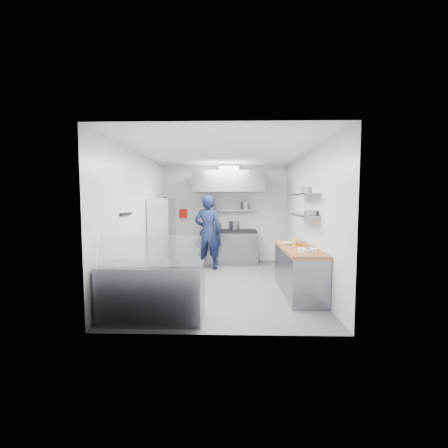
{
  "coord_description": "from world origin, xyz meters",
  "views": [
    {
      "loc": [
        0.18,
        -6.37,
        1.79
      ],
      "look_at": [
        0.0,
        0.6,
        1.25
      ],
      "focal_mm": 24.0,
      "sensor_mm": 36.0,
      "label": 1
    }
  ],
  "objects_px": {
    "chef": "(208,232)",
    "wire_rack": "(162,236)",
    "gas_range": "(229,248)",
    "display_case": "(153,292)"
  },
  "relations": [
    {
      "from": "gas_range",
      "to": "wire_rack",
      "type": "bearing_deg",
      "value": -143.72
    },
    {
      "from": "wire_rack",
      "to": "chef",
      "type": "bearing_deg",
      "value": 23.99
    },
    {
      "from": "gas_range",
      "to": "chef",
      "type": "bearing_deg",
      "value": -127.25
    },
    {
      "from": "display_case",
      "to": "chef",
      "type": "bearing_deg",
      "value": 80.64
    },
    {
      "from": "chef",
      "to": "wire_rack",
      "type": "height_order",
      "value": "chef"
    },
    {
      "from": "chef",
      "to": "display_case",
      "type": "height_order",
      "value": "chef"
    },
    {
      "from": "chef",
      "to": "wire_rack",
      "type": "distance_m",
      "value": 1.19
    },
    {
      "from": "gas_range",
      "to": "display_case",
      "type": "xyz_separation_m",
      "value": [
        -1.1,
        -4.1,
        -0.03
      ]
    },
    {
      "from": "wire_rack",
      "to": "display_case",
      "type": "bearing_deg",
      "value": -79.66
    },
    {
      "from": "wire_rack",
      "to": "display_case",
      "type": "height_order",
      "value": "wire_rack"
    }
  ]
}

